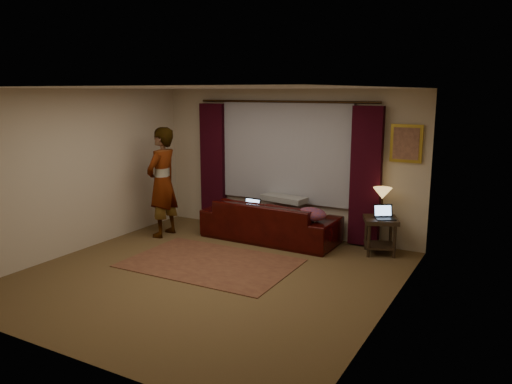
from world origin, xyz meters
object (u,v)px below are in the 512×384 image
laptop_sofa (249,206)px  person (162,182)px  end_table (380,236)px  tiffany_lamp (382,202)px  laptop_table (385,212)px  sofa (270,213)px

laptop_sofa → person: 1.60m
end_table → person: person is taller
tiffany_lamp → laptop_table: bearing=-51.5°
laptop_table → person: 3.86m
laptop_sofa → person: size_ratio=0.18×
tiffany_lamp → person: 3.79m
laptop_sofa → laptop_table: (2.30, 0.28, 0.10)m
laptop_sofa → person: person is taller
laptop_table → person: (-3.76, -0.80, 0.28)m
end_table → tiffany_lamp: size_ratio=1.24×
sofa → laptop_sofa: sofa is taller
laptop_table → tiffany_lamp: bearing=95.3°
end_table → tiffany_lamp: 0.54m
sofa → tiffany_lamp: tiffany_lamp is taller
tiffany_lamp → sofa: bearing=-173.0°
laptop_table → person: person is taller
sofa → person: 1.99m
sofa → laptop_sofa: bearing=26.0°
end_table → tiffany_lamp: bearing=100.8°
laptop_sofa → tiffany_lamp: tiffany_lamp is taller
tiffany_lamp → laptop_table: 0.19m
laptop_table → sofa: bearing=150.2°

